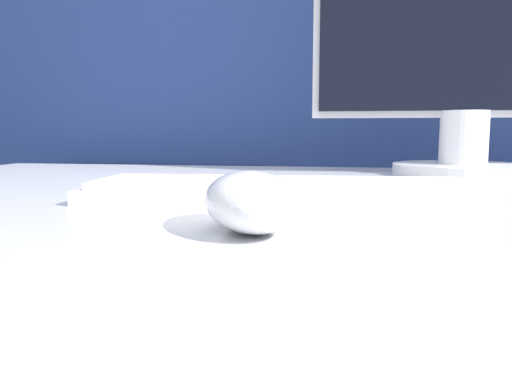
{
  "coord_description": "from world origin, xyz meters",
  "views": [
    {
      "loc": [
        0.0,
        -0.58,
        0.85
      ],
      "look_at": [
        -0.07,
        -0.16,
        0.8
      ],
      "focal_mm": 35.0,
      "sensor_mm": 36.0,
      "label": 1
    }
  ],
  "objects": [
    {
      "name": "computer_mouse_near",
      "position": [
        -0.07,
        -0.2,
        0.8
      ],
      "size": [
        0.11,
        0.14,
        0.05
      ],
      "rotation": [
        0.0,
        0.0,
        0.38
      ],
      "color": "white",
      "rests_on": "desk"
    },
    {
      "name": "monitor",
      "position": [
        0.21,
        0.35,
        1.02
      ],
      "size": [
        0.53,
        0.24,
        0.5
      ],
      "color": "white",
      "rests_on": "desk"
    },
    {
      "name": "keyboard",
      "position": [
        -0.07,
        -0.02,
        0.78
      ],
      "size": [
        0.45,
        0.16,
        0.02
      ],
      "rotation": [
        0.0,
        0.0,
        0.07
      ],
      "color": "silver",
      "rests_on": "desk"
    },
    {
      "name": "partition_panel",
      "position": [
        0.0,
        0.65,
        0.73
      ],
      "size": [
        5.0,
        0.03,
        1.46
      ],
      "color": "navy",
      "rests_on": "ground_plane"
    }
  ]
}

